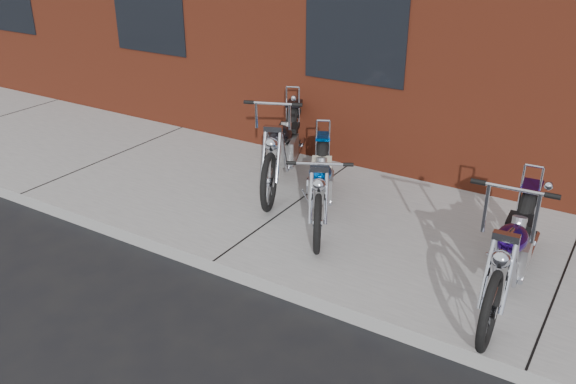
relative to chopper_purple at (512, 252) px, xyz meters
The scene contains 5 objects.
ground 2.84m from the chopper_purple, 159.15° to the right, with size 120.00×120.00×0.00m, color black.
sidewalk 2.69m from the chopper_purple, 168.89° to the left, with size 22.00×3.00×0.15m, color gray.
chopper_purple is the anchor object (origin of this frame).
chopper_blue 2.24m from the chopper_purple, 168.24° to the left, with size 1.07×1.96×0.93m.
chopper_third 3.29m from the chopper_purple, 160.26° to the left, with size 1.00×2.27×1.22m.
Camera 1 is at (3.38, -4.02, 3.31)m, focal length 38.00 mm.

